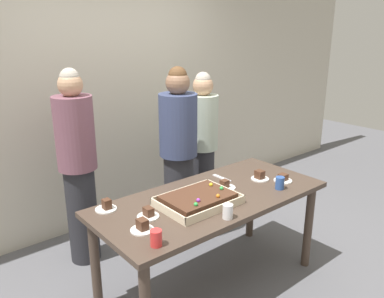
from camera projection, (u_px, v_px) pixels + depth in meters
name	position (u px, v px, depth m)	size (l,w,h in m)	color
ground_plane	(210.00, 284.00, 3.16)	(12.00, 12.00, 0.00)	#5B5B60
interior_back_panel	(105.00, 80.00, 3.88)	(8.00, 0.12, 3.00)	beige
party_table	(212.00, 208.00, 2.96)	(1.82, 0.82, 0.79)	#47382D
sheet_cake	(198.00, 200.00, 2.77)	(0.55, 0.41, 0.10)	beige
plated_slice_near_left	(142.00, 227.00, 2.42)	(0.15, 0.15, 0.08)	white
plated_slice_near_right	(260.00, 176.00, 3.24)	(0.15, 0.15, 0.08)	white
plated_slice_far_left	(283.00, 179.00, 3.20)	(0.15, 0.15, 0.06)	white
plated_slice_far_right	(106.00, 207.00, 2.70)	(0.15, 0.15, 0.08)	white
plated_slice_center_front	(148.00, 214.00, 2.59)	(0.15, 0.15, 0.07)	white
plated_slice_center_back	(225.00, 186.00, 3.06)	(0.15, 0.15, 0.07)	white
drink_cup_nearest	(156.00, 238.00, 2.24)	(0.07, 0.07, 0.10)	red
drink_cup_middle	(280.00, 183.00, 3.04)	(0.07, 0.07, 0.10)	#2D5199
drink_cup_far_end	(228.00, 211.00, 2.57)	(0.07, 0.07, 0.10)	white
cake_server_utensil	(222.00, 178.00, 3.26)	(0.03, 0.20, 0.01)	silver
person_serving_front	(179.00, 155.00, 3.58)	(0.35, 0.35, 1.69)	#28282D
person_green_shirt_behind	(203.00, 145.00, 4.02)	(0.31, 0.31, 1.59)	#28282D
person_striped_tie_right	(78.00, 166.00, 3.26)	(0.32, 0.32, 1.71)	#28282D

